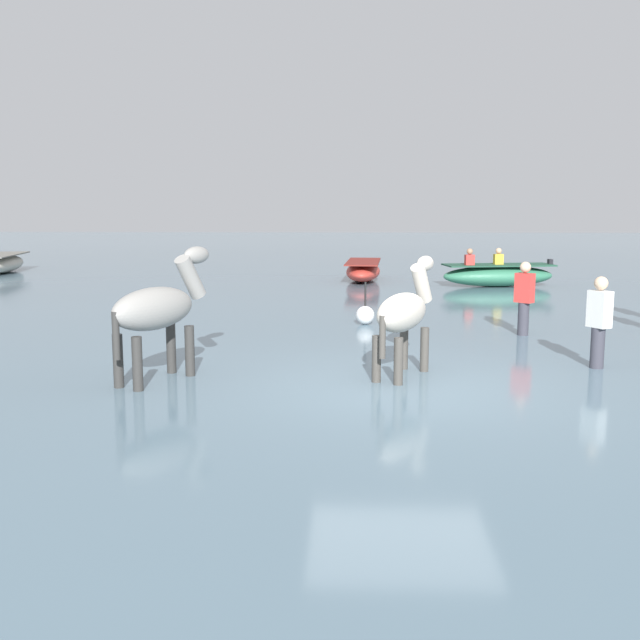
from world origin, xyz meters
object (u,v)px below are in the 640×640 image
horse_lead_grey (158,312)px  boat_far_offshore (363,271)px  boat_near_port (2,264)px  person_onlooker_left (524,303)px  horse_trailing_pinto (404,315)px  person_spectator_far (599,328)px  boat_mid_channel (498,275)px  channel_buoy (365,315)px

horse_lead_grey → boat_far_offshore: 14.02m
boat_near_port → person_onlooker_left: (15.55, -12.08, 0.27)m
horse_trailing_pinto → person_spectator_far: bearing=11.9°
horse_lead_grey → boat_mid_channel: 14.04m
boat_far_offshore → boat_mid_channel: boat_mid_channel is taller
boat_near_port → person_spectator_far: 21.85m
channel_buoy → boat_near_port: bearing=139.1°
horse_lead_grey → person_spectator_far: 6.36m
boat_far_offshore → person_onlooker_left: (2.80, -9.86, 0.29)m
person_spectator_far → person_onlooker_left: 2.82m
horse_lead_grey → channel_buoy: size_ratio=2.41×
boat_near_port → person_spectator_far: size_ratio=2.18×
boat_mid_channel → person_onlooker_left: (-1.15, -8.36, 0.26)m
person_spectator_far → channel_buoy: size_ratio=1.90×
horse_trailing_pinto → boat_far_offshore: horse_trailing_pinto is taller
boat_mid_channel → channel_buoy: 8.28m
boat_far_offshore → boat_mid_channel: bearing=-20.8°
boat_mid_channel → channel_buoy: size_ratio=4.01×
horse_lead_grey → boat_mid_channel: (6.95, 12.18, -0.62)m
boat_far_offshore → boat_near_port: bearing=170.1°
horse_trailing_pinto → boat_near_port: size_ratio=0.54×
horse_trailing_pinto → person_onlooker_left: size_ratio=1.18×
boat_near_port → person_spectator_far: (16.01, -14.87, 0.27)m
horse_trailing_pinto → person_spectator_far: 2.97m
boat_near_port → channel_buoy: bearing=-40.9°
boat_far_offshore → boat_mid_channel: (3.95, -1.50, 0.02)m
boat_near_port → person_spectator_far: person_spectator_far is taller
horse_lead_grey → person_onlooker_left: bearing=33.3°
horse_lead_grey → horse_trailing_pinto: bearing=7.3°
boat_far_offshore → channel_buoy: 8.72m
boat_near_port → boat_far_offshore: bearing=-9.9°
person_spectator_far → channel_buoy: bearing=130.6°
horse_trailing_pinto → boat_far_offshore: 13.26m
boat_mid_channel → boat_far_offshore: bearing=159.2°
horse_lead_grey → person_onlooker_left: (5.81, 3.82, -0.36)m
person_onlooker_left → horse_trailing_pinto: bearing=-125.8°
horse_trailing_pinto → boat_far_offshore: (-0.36, 13.24, -0.56)m
person_spectator_far → person_onlooker_left: (-0.45, 2.78, 0.00)m
channel_buoy → person_spectator_far: bearing=-49.4°
horse_lead_grey → horse_trailing_pinto: 3.39m
horse_lead_grey → boat_mid_channel: horse_lead_grey is taller
boat_near_port → horse_trailing_pinto: bearing=-49.7°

